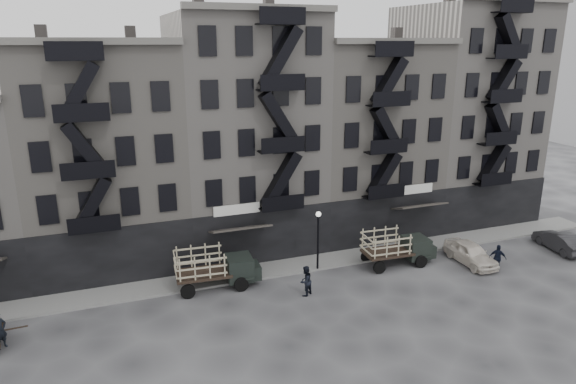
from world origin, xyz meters
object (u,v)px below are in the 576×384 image
object	(u,v)px
stake_truck_east	(397,245)
policeman	(498,258)
pedestrian_mid	(305,281)
stake_truck_west	(215,265)
pedestrian_west	(0,331)
car_far	(560,241)
car_east	(471,253)

from	to	relation	value
stake_truck_east	policeman	bearing A→B (deg)	-25.76
stake_truck_east	pedestrian_mid	world-z (taller)	stake_truck_east
stake_truck_west	pedestrian_west	xyz separation A→B (m)	(-11.83, -2.82, -0.53)
stake_truck_west	car_far	xyz separation A→B (m)	(25.65, -3.09, -0.80)
stake_truck_west	car_east	size ratio (longest dim) A/B	1.21
stake_truck_west	car_far	world-z (taller)	stake_truck_west
car_east	pedestrian_mid	distance (m)	12.79
car_far	pedestrian_mid	xyz separation A→B (m)	(-20.66, 0.08, 0.25)
car_far	policeman	world-z (taller)	policeman
pedestrian_mid	car_east	bearing A→B (deg)	149.39
stake_truck_west	policeman	xyz separation A→B (m)	(18.68, -4.32, -0.58)
policeman	stake_truck_east	bearing A→B (deg)	15.17
car_far	policeman	xyz separation A→B (m)	(-6.97, -1.23, 0.22)
pedestrian_mid	stake_truck_east	bearing A→B (deg)	162.21
car_east	policeman	bearing A→B (deg)	-60.27
stake_truck_east	pedestrian_mid	xyz separation A→B (m)	(-7.73, -1.98, -0.51)
car_far	stake_truck_west	bearing A→B (deg)	0.63
pedestrian_mid	policeman	xyz separation A→B (m)	(13.68, -1.31, -0.03)
stake_truck_west	car_far	distance (m)	25.85
stake_truck_east	car_far	xyz separation A→B (m)	(12.92, -2.06, -0.75)
pedestrian_west	car_far	bearing A→B (deg)	-41.60
pedestrian_mid	car_far	bearing A→B (deg)	147.63
car_east	pedestrian_mid	size ratio (longest dim) A/B	2.33
stake_truck_west	car_east	world-z (taller)	stake_truck_west
car_east	policeman	xyz separation A→B (m)	(0.90, -1.65, 0.17)
stake_truck_east	car_east	size ratio (longest dim) A/B	1.16
car_east	car_far	world-z (taller)	car_east
car_east	pedestrian_west	distance (m)	29.61
pedestrian_west	pedestrian_mid	distance (m)	16.83
car_far	stake_truck_east	bearing A→B (deg)	-1.56
car_far	car_east	bearing A→B (deg)	4.41
stake_truck_west	policeman	distance (m)	19.18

